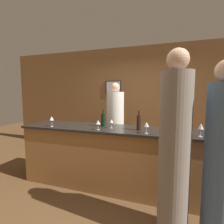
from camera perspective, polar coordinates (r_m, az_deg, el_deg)
ground_plane at (r=3.21m, az=1.80°, el=-23.17°), size 14.00×14.00×0.00m
back_wall at (r=4.73m, az=8.94°, el=3.93°), size 8.00×0.08×2.80m
bar_counter at (r=2.99m, az=1.84°, el=-14.71°), size 3.29×0.74×1.00m
bartender at (r=3.82m, az=1.05°, el=-5.09°), size 0.37×0.37×1.79m
guest_0 at (r=1.96m, az=19.71°, el=-12.55°), size 0.32×0.32×2.00m
guest_1 at (r=2.09m, az=32.07°, el=-13.74°), size 0.32×0.32×1.88m
wine_bottle_0 at (r=2.72m, az=8.75°, el=-3.34°), size 0.07×0.07×0.30m
wine_bottle_1 at (r=3.00m, az=-2.86°, el=-2.55°), size 0.08×0.08×0.29m
wine_glass_0 at (r=2.71m, az=-4.58°, el=-3.43°), size 0.08×0.08×0.15m
wine_glass_1 at (r=2.50m, az=11.21°, el=-4.07°), size 0.07×0.07×0.17m
wine_glass_2 at (r=3.15m, az=-19.12°, el=-2.08°), size 0.07×0.07×0.17m
wine_glass_3 at (r=2.84m, az=-0.22°, el=-3.08°), size 0.06×0.06×0.15m
wine_glass_4 at (r=2.54m, az=27.01°, el=-4.27°), size 0.07×0.07×0.18m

